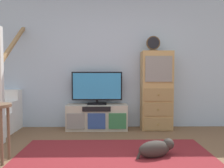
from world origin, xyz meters
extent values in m
cube|color=#A8BCD1|center=(0.00, 2.46, 1.35)|extent=(6.40, 0.12, 2.70)
cube|color=maroon|center=(0.00, 0.60, 0.01)|extent=(2.60, 1.80, 0.01)
cube|color=#BCB29E|center=(-0.30, 2.20, 0.24)|extent=(1.16, 0.36, 0.48)
cube|color=gray|center=(-0.69, 2.01, 0.20)|extent=(0.32, 0.02, 0.29)
cube|color=#2D4784|center=(-0.30, 2.01, 0.20)|extent=(0.32, 0.02, 0.29)
cube|color=#337042|center=(0.09, 2.01, 0.20)|extent=(0.32, 0.02, 0.29)
cube|color=black|center=(-0.30, 2.01, 0.43)|extent=(0.52, 0.02, 0.09)
cube|color=black|center=(-0.30, 2.22, 0.49)|extent=(0.36, 0.22, 0.02)
cylinder|color=black|center=(-0.30, 2.22, 0.54)|extent=(0.05, 0.05, 0.06)
cube|color=black|center=(-0.30, 2.22, 0.84)|extent=(0.96, 0.05, 0.54)
cube|color=#338CCC|center=(-0.30, 2.19, 0.84)|extent=(0.91, 0.01, 0.49)
cube|color=tan|center=(0.84, 2.21, 0.75)|extent=(0.58, 0.34, 1.50)
cube|color=#9C7949|center=(0.84, 2.03, 0.14)|extent=(0.53, 0.02, 0.23)
sphere|color=olive|center=(0.84, 2.01, 0.14)|extent=(0.03, 0.03, 0.03)
cube|color=#9C7949|center=(0.84, 2.03, 0.41)|extent=(0.53, 0.02, 0.23)
sphere|color=olive|center=(0.84, 2.01, 0.41)|extent=(0.03, 0.03, 0.03)
cube|color=#9C7949|center=(0.84, 2.03, 0.69)|extent=(0.53, 0.02, 0.23)
sphere|color=olive|center=(0.84, 2.01, 0.69)|extent=(0.03, 0.03, 0.03)
cube|color=gray|center=(0.84, 2.03, 1.16)|extent=(0.49, 0.02, 0.47)
cube|color=#4C3823|center=(0.77, 2.19, 1.51)|extent=(0.16, 0.08, 0.02)
cylinder|color=brown|center=(0.77, 2.19, 1.65)|extent=(0.26, 0.04, 0.26)
cylinder|color=black|center=(0.77, 2.16, 1.65)|extent=(0.22, 0.01, 0.22)
cube|color=white|center=(-2.25, 2.57, 0.47)|extent=(0.90, 0.26, 0.95)
cube|color=white|center=(-1.75, 1.40, 0.90)|extent=(0.09, 0.09, 1.80)
cube|color=#9E7547|center=(-1.75, 2.05, 1.70)|extent=(0.06, 1.33, 0.99)
cylinder|color=brown|center=(-1.35, 0.56, 0.34)|extent=(0.04, 0.04, 0.68)
cylinder|color=brown|center=(-1.35, 0.75, 0.34)|extent=(0.04, 0.04, 0.68)
ellipsoid|color=#332D28|center=(0.51, 0.78, 0.11)|extent=(0.48, 0.33, 0.22)
sphere|color=#332D28|center=(0.71, 0.84, 0.15)|extent=(0.15, 0.15, 0.15)
cylinder|color=#332D28|center=(0.32, 0.71, 0.08)|extent=(0.11, 0.07, 0.16)
camera|label=1|loc=(-0.08, -2.05, 1.11)|focal=35.77mm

